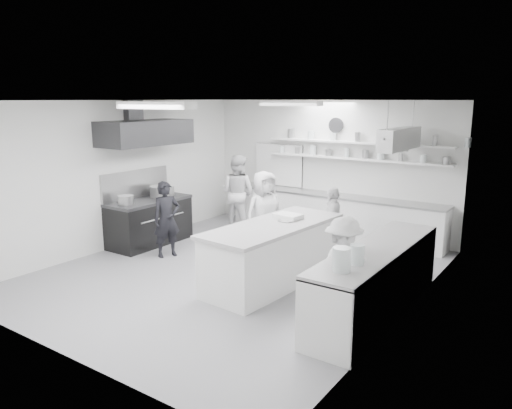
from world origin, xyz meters
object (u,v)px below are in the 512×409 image
Objects in this scene: back_counter at (332,215)px; cook_stove at (167,219)px; prep_island at (273,255)px; right_counter at (376,282)px; cook_back at (237,193)px; stove at (150,223)px.

back_counter is 3.37× the size of cook_stove.
prep_island is 2.49m from cook_stove.
right_counter is 1.85m from prep_island.
back_counter is 2.82× the size of cook_back.
right_counter reaches higher than back_counter.
prep_island is (0.51, -3.25, 0.02)m from back_counter.
right_counter is (5.25, -0.60, 0.02)m from stove.
back_counter is 1.90× the size of prep_island.
prep_island reaches higher than right_counter.
cook_stove reaches higher than right_counter.
cook_back is at bearing 149.67° from right_counter.
cook_stove is (0.93, -0.41, 0.29)m from stove.
cook_stove is at bearing 85.86° from cook_back.
cook_back is at bearing 141.03° from prep_island.
stove is 1.21× the size of cook_stove.
prep_island is (-1.84, 0.15, 0.01)m from right_counter.
back_counter is at bearing -6.94° from cook_stove.
cook_back reaches higher than stove.
right_counter is at bearing 143.90° from cook_back.
back_counter is (2.90, 2.80, 0.01)m from stove.
right_counter is 1.26× the size of prep_island.
back_counter is 1.52× the size of right_counter.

